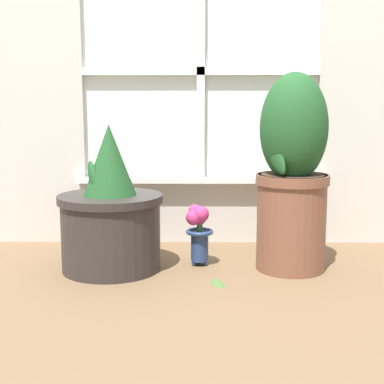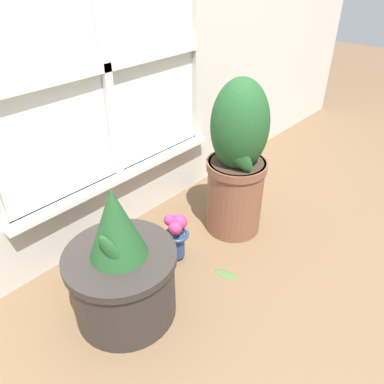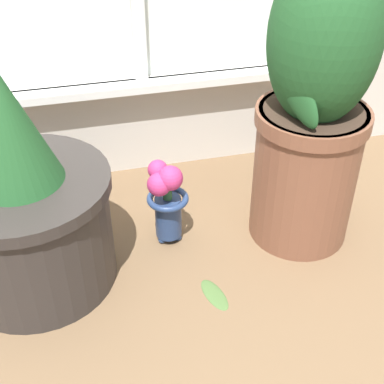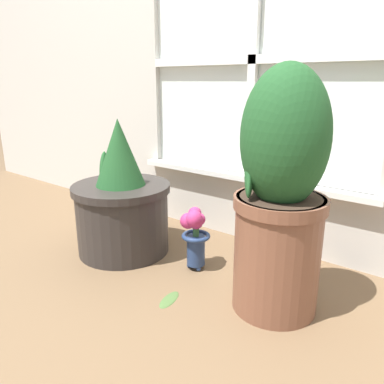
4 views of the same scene
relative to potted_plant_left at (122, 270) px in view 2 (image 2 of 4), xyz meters
The scene contains 5 objects.
ground_plane 0.42m from the potted_plant_left, 19.21° to the right, with size 10.00×10.00×0.00m, color brown.
potted_plant_left is the anchor object (origin of this frame).
potted_plant_right 0.71m from the potted_plant_left, ahead, with size 0.28×0.28×0.75m.
flower_vase 0.35m from the potted_plant_left, ahead, with size 0.11×0.11×0.24m.
fallen_leaf 0.48m from the potted_plant_left, 22.92° to the right, with size 0.07×0.12×0.01m.
Camera 2 is at (-0.89, -0.71, 1.17)m, focal length 35.00 mm.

